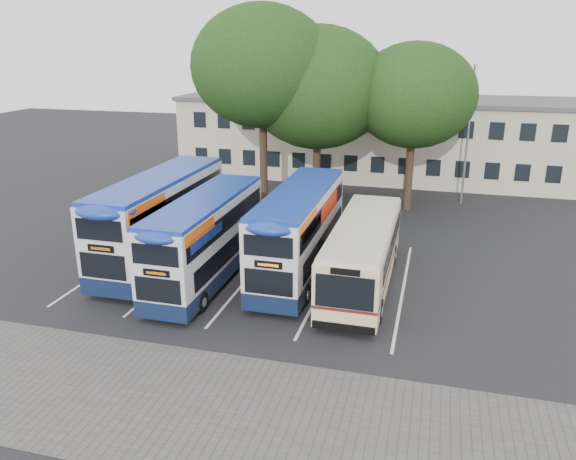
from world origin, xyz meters
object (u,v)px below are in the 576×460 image
(tree_left, at_px, (262,66))
(tree_mid, at_px, (318,88))
(tree_right, at_px, (414,96))
(bus_dd_mid, at_px, (207,235))
(bus_single, at_px, (363,250))
(bus_dd_right, at_px, (299,228))
(bus_dd_left, at_px, (161,215))
(lamp_post, at_px, (469,128))

(tree_left, height_order, tree_mid, tree_left)
(tree_left, xyz_separation_m, tree_right, (9.15, 1.82, -1.69))
(tree_right, distance_m, bus_dd_mid, 16.89)
(bus_single, bearing_deg, bus_dd_right, 169.55)
(tree_left, relative_size, bus_dd_right, 1.30)
(tree_right, bearing_deg, bus_dd_left, -131.98)
(tree_mid, bearing_deg, bus_single, -68.76)
(tree_mid, bearing_deg, tree_right, 2.66)
(bus_dd_mid, relative_size, bus_single, 0.95)
(lamp_post, xyz_separation_m, tree_left, (-12.60, -3.94, 3.80))
(bus_dd_right, bearing_deg, bus_dd_left, -178.81)
(lamp_post, height_order, tree_mid, tree_mid)
(bus_single, bearing_deg, bus_dd_left, 177.60)
(bus_dd_right, height_order, bus_single, bus_dd_right)
(bus_dd_left, bearing_deg, bus_dd_mid, -28.67)
(bus_dd_left, relative_size, bus_dd_right, 1.06)
(tree_left, height_order, bus_single, tree_left)
(bus_dd_mid, height_order, bus_single, bus_dd_mid)
(tree_mid, bearing_deg, tree_left, -154.17)
(tree_mid, height_order, bus_dd_right, tree_mid)
(lamp_post, xyz_separation_m, tree_mid, (-9.42, -2.40, 2.47))
(tree_left, relative_size, bus_dd_left, 1.23)
(tree_left, height_order, tree_right, tree_left)
(tree_mid, bearing_deg, lamp_post, 14.29)
(tree_mid, relative_size, tree_right, 1.10)
(tree_left, distance_m, bus_dd_right, 13.27)
(lamp_post, xyz_separation_m, bus_dd_right, (-7.62, -14.29, -2.86))
(bus_dd_mid, xyz_separation_m, bus_dd_right, (3.83, 1.83, 0.09))
(tree_right, xyz_separation_m, bus_single, (-1.13, -12.73, -5.54))
(lamp_post, relative_size, tree_right, 0.87)
(tree_mid, bearing_deg, bus_dd_mid, -98.41)
(tree_mid, height_order, bus_dd_left, tree_mid)
(bus_dd_left, height_order, bus_dd_right, bus_dd_left)
(tree_left, relative_size, tree_mid, 1.11)
(tree_left, bearing_deg, tree_right, 11.22)
(lamp_post, relative_size, bus_dd_left, 0.88)
(lamp_post, distance_m, bus_dd_right, 16.44)
(tree_mid, xyz_separation_m, bus_single, (4.84, -12.45, -5.91))
(bus_dd_mid, bearing_deg, tree_left, 95.40)
(bus_dd_left, height_order, bus_single, bus_dd_left)
(tree_mid, xyz_separation_m, bus_dd_left, (-5.10, -12.03, -5.20))
(lamp_post, height_order, bus_single, lamp_post)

